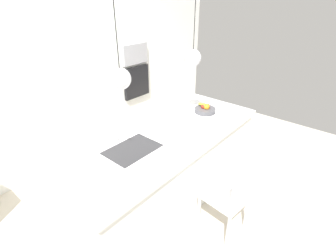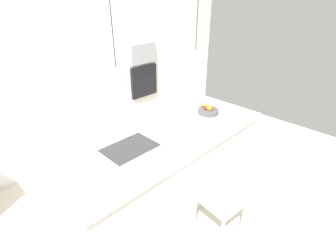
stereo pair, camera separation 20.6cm
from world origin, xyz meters
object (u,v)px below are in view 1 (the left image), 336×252
fruit_bowl (205,109)px  chair_near (231,194)px  oven (136,82)px  microwave (135,54)px

fruit_bowl → chair_near: size_ratio=0.32×
oven → fruit_bowl: bearing=-97.8°
chair_near → oven: bearing=67.3°
fruit_bowl → oven: oven is taller
fruit_bowl → oven: 1.65m
oven → microwave: bearing=0.0°
microwave → oven: size_ratio=0.96×
oven → chair_near: oven is taller
microwave → oven: bearing=0.0°
fruit_bowl → microwave: microwave is taller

